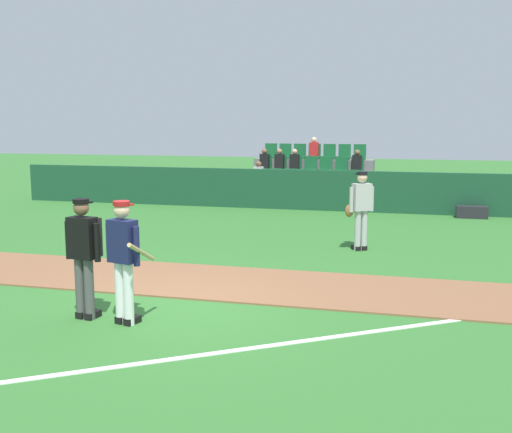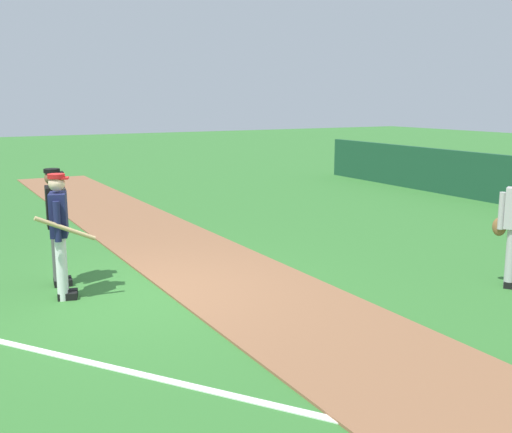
{
  "view_description": "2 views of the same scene",
  "coord_description": "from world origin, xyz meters",
  "px_view_note": "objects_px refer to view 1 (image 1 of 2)",
  "views": [
    {
      "loc": [
        3.59,
        -8.5,
        2.83
      ],
      "look_at": [
        0.91,
        1.74,
        1.19
      ],
      "focal_mm": 42.61,
      "sensor_mm": 36.0,
      "label": 1
    },
    {
      "loc": [
        8.2,
        -2.6,
        2.76
      ],
      "look_at": [
        0.24,
        1.83,
        1.0
      ],
      "focal_mm": 42.96,
      "sensor_mm": 36.0,
      "label": 2
    }
  ],
  "objects_px": {
    "runner_grey_jersey": "(361,208)",
    "equipment_bag": "(472,212)",
    "batter_navy_jersey": "(124,257)",
    "umpire_home_plate": "(84,251)"
  },
  "relations": [
    {
      "from": "umpire_home_plate",
      "to": "batter_navy_jersey",
      "type": "bearing_deg",
      "value": -7.52
    },
    {
      "from": "umpire_home_plate",
      "to": "equipment_bag",
      "type": "height_order",
      "value": "umpire_home_plate"
    },
    {
      "from": "batter_navy_jersey",
      "to": "equipment_bag",
      "type": "relative_size",
      "value": 1.96
    },
    {
      "from": "batter_navy_jersey",
      "to": "umpire_home_plate",
      "type": "distance_m",
      "value": 0.67
    },
    {
      "from": "batter_navy_jersey",
      "to": "equipment_bag",
      "type": "xyz_separation_m",
      "value": [
        5.59,
        11.42,
        -0.79
      ]
    },
    {
      "from": "batter_navy_jersey",
      "to": "runner_grey_jersey",
      "type": "xyz_separation_m",
      "value": [
        2.76,
        5.9,
        -0.01
      ]
    },
    {
      "from": "batter_navy_jersey",
      "to": "umpire_home_plate",
      "type": "relative_size",
      "value": 1.0
    },
    {
      "from": "batter_navy_jersey",
      "to": "equipment_bag",
      "type": "height_order",
      "value": "batter_navy_jersey"
    },
    {
      "from": "umpire_home_plate",
      "to": "runner_grey_jersey",
      "type": "bearing_deg",
      "value": 59.47
    },
    {
      "from": "runner_grey_jersey",
      "to": "equipment_bag",
      "type": "bearing_deg",
      "value": 62.85
    }
  ]
}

